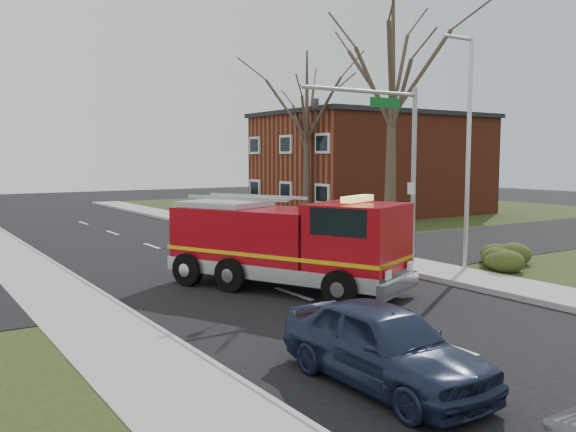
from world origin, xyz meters
TOP-DOWN VIEW (x-y plane):
  - ground at (0.00, 0.00)m, footprint 120.00×120.00m
  - sidewalk_right at (6.20, 0.00)m, footprint 2.40×80.00m
  - sidewalk_left at (-6.20, 0.00)m, footprint 2.40×80.00m
  - brick_building at (19.00, 18.00)m, footprint 15.40×10.40m
  - health_center_sign at (10.50, 12.50)m, footprint 0.12×2.00m
  - hedge_corner at (9.00, -1.00)m, footprint 2.80×2.00m
  - bare_tree_near at (9.50, 6.00)m, footprint 6.00×6.00m
  - bare_tree_far at (11.00, 15.00)m, footprint 5.25×5.25m
  - traffic_signal_mast at (5.21, 1.50)m, footprint 5.29×0.18m
  - streetlight_pole at (7.14, -0.50)m, footprint 1.48×0.16m
  - fire_engine at (0.25, 0.67)m, footprint 5.54×7.97m
  - parked_car_maroon at (-2.80, -7.15)m, footprint 1.85×4.54m

SIDE VIEW (x-z plane):
  - ground at x=0.00m, z-range 0.00..0.00m
  - sidewalk_right at x=6.20m, z-range 0.00..0.15m
  - sidewalk_left at x=-6.20m, z-range 0.00..0.15m
  - hedge_corner at x=9.00m, z-range 0.13..1.03m
  - parked_car_maroon at x=-2.80m, z-range 0.00..1.54m
  - health_center_sign at x=10.50m, z-range 0.18..1.58m
  - fire_engine at x=0.25m, z-range -0.14..2.92m
  - brick_building at x=19.00m, z-range 0.03..7.28m
  - streetlight_pole at x=7.14m, z-range 0.35..8.75m
  - traffic_signal_mast at x=5.21m, z-range 1.31..8.11m
  - bare_tree_far at x=11.00m, z-range 1.24..11.74m
  - bare_tree_near at x=9.50m, z-range 1.41..13.41m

